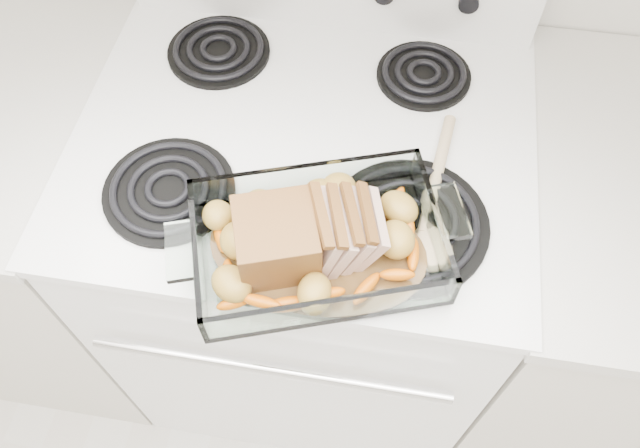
% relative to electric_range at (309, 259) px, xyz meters
% --- Properties ---
extents(electric_range, '(0.78, 0.70, 1.12)m').
position_rel_electric_range_xyz_m(electric_range, '(0.00, 0.00, 0.00)').
color(electric_range, white).
rests_on(electric_range, ground).
extents(counter_left, '(0.58, 0.68, 0.93)m').
position_rel_electric_range_xyz_m(counter_left, '(-0.67, -0.00, -0.02)').
color(counter_left, beige).
rests_on(counter_left, ground).
extents(counter_right, '(0.58, 0.68, 0.93)m').
position_rel_electric_range_xyz_m(counter_right, '(0.66, -0.00, -0.02)').
color(counter_right, beige).
rests_on(counter_right, ground).
extents(baking_dish, '(0.35, 0.23, 0.07)m').
position_rel_electric_range_xyz_m(baking_dish, '(0.06, -0.24, 0.48)').
color(baking_dish, silver).
rests_on(baking_dish, electric_range).
extents(pork_roast, '(0.21, 0.11, 0.09)m').
position_rel_electric_range_xyz_m(pork_roast, '(0.03, -0.24, 0.51)').
color(pork_roast, brown).
rests_on(pork_roast, baking_dish).
extents(roast_vegetables, '(0.35, 0.19, 0.04)m').
position_rel_electric_range_xyz_m(roast_vegetables, '(0.06, -0.20, 0.49)').
color(roast_vegetables, '#E55E01').
rests_on(roast_vegetables, baking_dish).
extents(wooden_spoon, '(0.07, 0.30, 0.02)m').
position_rel_electric_range_xyz_m(wooden_spoon, '(0.23, -0.14, 0.46)').
color(wooden_spoon, '#CDB287').
rests_on(wooden_spoon, electric_range).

